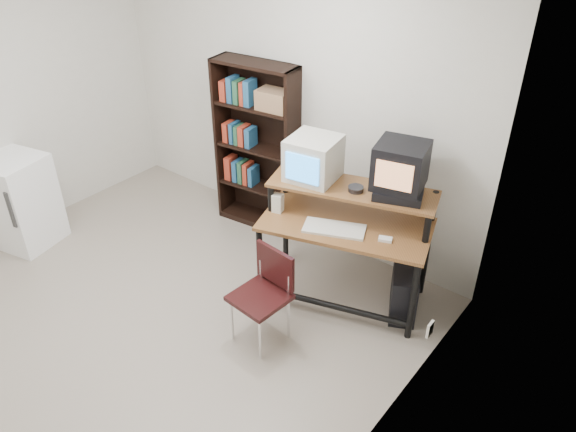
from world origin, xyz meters
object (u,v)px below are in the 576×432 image
Objects in this scene: crt_monitor at (313,159)px; pc_tower at (404,290)px; mini_fridge at (21,202)px; crt_tv at (401,166)px; bookshelf at (258,144)px; school_chair at (265,288)px; computer_desk at (347,225)px.

crt_monitor is 1.28m from pc_tower.
mini_fridge is at bearing -162.21° from crt_monitor.
pc_tower is at bearing -38.72° from crt_tv.
bookshelf is (-1.59, 0.23, -0.37)m from crt_tv.
mini_fridge is (-2.45, -1.25, -0.71)m from crt_monitor.
pc_tower is 1.16m from school_chair.
computer_desk is 3.31× the size of crt_tv.
school_chair is 0.46× the size of bookshelf.
pc_tower is 0.60× the size of school_chair.
computer_desk is at bearing 167.74° from pc_tower.
crt_monitor is 1.07m from bookshelf.
bookshelf is at bearing 143.30° from computer_desk.
school_chair is at bearing -87.31° from crt_monitor.
bookshelf is at bearing 142.60° from pc_tower.
crt_monitor is 0.49× the size of mini_fridge.
bookshelf reaches higher than school_chair.
crt_monitor is at bearing 158.80° from pc_tower.
crt_tv reaches higher than school_chair.
computer_desk is 1.65× the size of mini_fridge.
crt_monitor is 0.26× the size of bookshelf.
crt_monitor is (-0.37, 0.04, 0.45)m from computer_desk.
school_chair is (0.17, -0.81, -0.69)m from crt_monitor.
school_chair is at bearing -129.53° from crt_tv.
crt_monitor is 2.83m from mini_fridge.
computer_desk is 3.07m from mini_fridge.
pc_tower is at bearing 9.40° from mini_fridge.
pc_tower is at bearing -2.49° from computer_desk.
computer_desk is at bearing -26.46° from bookshelf.
school_chair is (-0.69, -0.90, 0.25)m from pc_tower.
pc_tower is (0.50, 0.13, -0.49)m from computer_desk.
crt_tv is (0.66, 0.19, 0.07)m from crt_monitor.
crt_monitor reaches higher than computer_desk.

